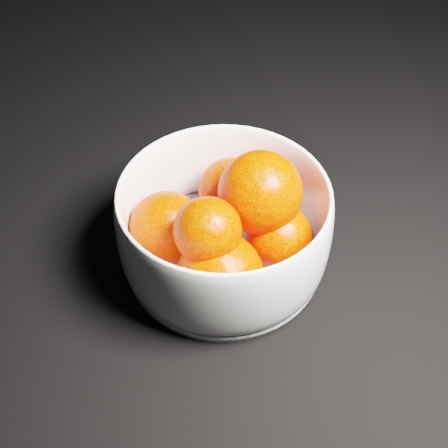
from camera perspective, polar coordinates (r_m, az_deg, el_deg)
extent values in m
cube|color=black|center=(0.49, -1.07, -18.30)|extent=(3.00, 3.00, 0.00)
cylinder|color=white|center=(0.58, 0.00, -3.14)|extent=(0.18, 0.18, 0.01)
sphere|color=#FF2E03|center=(0.59, 0.71, 3.07)|extent=(0.06, 0.06, 0.06)
sphere|color=#FF2E03|center=(0.56, -5.25, -0.37)|extent=(0.07, 0.07, 0.07)
sphere|color=#FF2E03|center=(0.52, -0.36, -4.79)|extent=(0.07, 0.07, 0.07)
sphere|color=#FF2E03|center=(0.55, 5.08, -1.23)|extent=(0.06, 0.06, 0.06)
sphere|color=#FF2E03|center=(0.50, -1.51, -0.63)|extent=(0.06, 0.06, 0.06)
sphere|color=#FF2E03|center=(0.53, 3.34, 2.87)|extent=(0.07, 0.07, 0.07)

